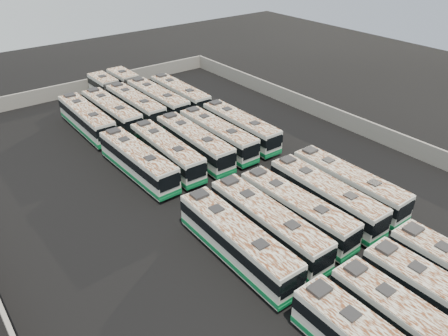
% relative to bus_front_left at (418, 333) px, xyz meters
% --- Properties ---
extents(ground, '(140.00, 140.00, 0.00)m').
position_rel_bus_front_left_xyz_m(ground, '(1.84, 22.63, -1.79)').
color(ground, black).
rests_on(ground, ground).
extents(perimeter_wall, '(45.20, 73.20, 2.20)m').
position_rel_bus_front_left_xyz_m(perimeter_wall, '(1.84, 22.63, -0.69)').
color(perimeter_wall, slate).
rests_on(perimeter_wall, ground).
extents(bus_front_left, '(2.71, 12.44, 3.50)m').
position_rel_bus_front_left_xyz_m(bus_front_left, '(0.00, 0.00, 0.00)').
color(bus_front_left, '#B9BCB5').
rests_on(bus_front_left, ground).
extents(bus_midfront_far_left, '(2.96, 12.97, 3.64)m').
position_rel_bus_front_left_xyz_m(bus_midfront_far_left, '(-3.52, 13.91, 0.07)').
color(bus_midfront_far_left, '#B9BCB5').
rests_on(bus_midfront_far_left, ground).
extents(bus_midfront_left, '(2.91, 12.89, 3.62)m').
position_rel_bus_front_left_xyz_m(bus_midfront_left, '(0.04, 14.13, 0.06)').
color(bus_midfront_left, '#B9BCB5').
rests_on(bus_midfront_left, ground).
extents(bus_midfront_center, '(2.90, 12.36, 3.47)m').
position_rel_bus_front_left_xyz_m(bus_midfront_center, '(3.54, 14.14, -0.02)').
color(bus_midfront_center, '#B9BCB5').
rests_on(bus_midfront_center, ground).
extents(bus_midfront_right, '(2.89, 12.57, 3.53)m').
position_rel_bus_front_left_xyz_m(bus_midfront_right, '(7.22, 13.96, 0.01)').
color(bus_midfront_right, '#B9BCB5').
rests_on(bus_midfront_right, ground).
extents(bus_midfront_far_right, '(2.67, 12.51, 3.53)m').
position_rel_bus_front_left_xyz_m(bus_midfront_far_right, '(10.61, 14.00, 0.01)').
color(bus_midfront_far_right, '#B9BCB5').
rests_on(bus_midfront_far_right, ground).
extents(bus_midback_far_left, '(3.00, 12.71, 3.57)m').
position_rel_bus_front_left_xyz_m(bus_midback_far_left, '(-3.55, 30.78, 0.03)').
color(bus_midback_far_left, '#B9BCB5').
rests_on(bus_midback_far_left, ground).
extents(bus_midback_left, '(2.94, 12.54, 3.52)m').
position_rel_bus_front_left_xyz_m(bus_midback_left, '(0.01, 30.78, 0.01)').
color(bus_midback_left, '#B9BCB5').
rests_on(bus_midback_left, ground).
extents(bus_midback_center, '(2.92, 12.74, 3.58)m').
position_rel_bus_front_left_xyz_m(bus_midback_center, '(3.66, 30.65, 0.04)').
color(bus_midback_center, '#B9BCB5').
rests_on(bus_midback_center, ground).
extents(bus_midback_right, '(2.64, 12.49, 3.52)m').
position_rel_bus_front_left_xyz_m(bus_midback_right, '(7.11, 30.73, 0.01)').
color(bus_midback_right, '#B9BCB5').
rests_on(bus_midback_right, ground).
extents(bus_midback_far_right, '(2.79, 12.53, 3.52)m').
position_rel_bus_front_left_xyz_m(bus_midback_far_right, '(10.71, 30.81, 0.01)').
color(bus_midback_far_right, '#B9BCB5').
rests_on(bus_midback_far_right, ground).
extents(bus_back_far_left, '(2.78, 12.77, 3.60)m').
position_rel_bus_front_left_xyz_m(bus_back_far_left, '(-3.52, 44.86, 0.05)').
color(bus_back_far_left, '#B9BCB5').
rests_on(bus_back_far_left, ground).
extents(bus_back_left, '(2.90, 12.84, 3.61)m').
position_rel_bus_front_left_xyz_m(bus_back_left, '(-0.05, 44.83, 0.05)').
color(bus_back_left, '#B9BCB5').
rests_on(bus_back_left, ground).
extents(bus_back_center, '(2.80, 19.58, 3.55)m').
position_rel_bus_front_left_xyz_m(bus_back_center, '(3.61, 48.45, 0.02)').
color(bus_back_center, '#B9BCB5').
rests_on(bus_back_center, ground).
extents(bus_back_right, '(2.96, 20.03, 3.63)m').
position_rel_bus_front_left_xyz_m(bus_back_right, '(7.04, 48.40, 0.06)').
color(bus_back_right, '#B9BCB5').
rests_on(bus_back_right, ground).
extents(bus_back_far_right, '(2.84, 12.60, 3.54)m').
position_rel_bus_front_left_xyz_m(bus_back_far_right, '(10.75, 44.84, 0.02)').
color(bus_back_far_right, '#B9BCB5').
rests_on(bus_back_far_right, ground).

